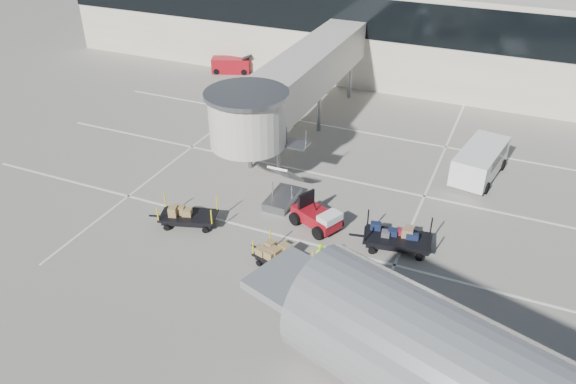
% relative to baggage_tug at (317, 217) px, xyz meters
% --- Properties ---
extents(ground, '(140.00, 140.00, 0.00)m').
position_rel_baggage_tug_xyz_m(ground, '(-1.31, -3.54, -0.65)').
color(ground, '#A7A195').
rests_on(ground, ground).
extents(lane_markings, '(40.00, 30.00, 0.02)m').
position_rel_baggage_tug_xyz_m(lane_markings, '(-1.98, 5.79, -0.64)').
color(lane_markings, white).
rests_on(lane_markings, ground).
extents(terminal, '(64.00, 12.11, 15.20)m').
position_rel_baggage_tug_xyz_m(terminal, '(-1.66, 26.40, 3.46)').
color(terminal, beige).
rests_on(terminal, ground).
extents(jet_bridge, '(5.70, 20.40, 6.03)m').
position_rel_baggage_tug_xyz_m(jet_bridge, '(-5.28, 8.72, 3.63)').
color(jet_bridge, beige).
rests_on(jet_bridge, ground).
extents(baggage_tug, '(3.02, 2.61, 1.79)m').
position_rel_baggage_tug_xyz_m(baggage_tug, '(0.00, 0.00, 0.00)').
color(baggage_tug, maroon).
rests_on(baggage_tug, ground).
extents(suitcase_cart, '(4.22, 2.24, 1.62)m').
position_rel_baggage_tug_xyz_m(suitcase_cart, '(4.44, -0.11, -0.09)').
color(suitcase_cart, black).
rests_on(suitcase_cart, ground).
extents(box_cart_near, '(3.52, 2.14, 1.35)m').
position_rel_baggage_tug_xyz_m(box_cart_near, '(-0.26, -3.94, -0.11)').
color(box_cart_near, black).
rests_on(box_cart_near, ground).
extents(box_cart_far, '(3.79, 2.35, 1.46)m').
position_rel_baggage_tug_xyz_m(box_cart_far, '(-6.41, -2.55, -0.12)').
color(box_cart_far, black).
rests_on(box_cart_far, ground).
extents(ground_worker, '(0.66, 0.48, 1.68)m').
position_rel_baggage_tug_xyz_m(ground_worker, '(1.52, -3.54, 0.19)').
color(ground_worker, '#97E518').
rests_on(ground_worker, ground).
extents(minivan, '(2.99, 5.49, 1.97)m').
position_rel_baggage_tug_xyz_m(minivan, '(7.23, 9.26, 0.53)').
color(minivan, white).
rests_on(minivan, ground).
extents(belt_loader, '(3.90, 2.54, 1.77)m').
position_rel_baggage_tug_xyz_m(belt_loader, '(-16.07, 19.89, 0.02)').
color(belt_loader, maroon).
rests_on(belt_loader, ground).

